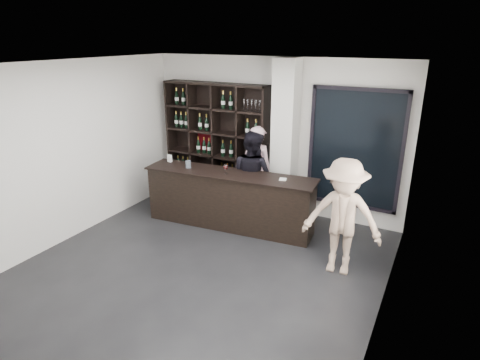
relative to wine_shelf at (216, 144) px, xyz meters
The scene contains 12 objects.
floor 3.06m from the wine_shelf, 65.85° to the right, with size 5.00×5.50×0.01m, color black.
wine_shelf is the anchor object (origin of this frame).
structural_column 1.52m from the wine_shelf, ahead, with size 0.40×0.40×2.90m, color silver.
glass_panel 2.71m from the wine_shelf, ahead, with size 1.60×0.08×2.10m.
tasting_counter 1.45m from the wine_shelf, 49.37° to the right, with size 3.06×0.64×1.01m.
taster_pink 1.07m from the wine_shelf, ahead, with size 0.62×0.41×1.70m, color #FFCFDB.
taster_black 1.22m from the wine_shelf, 25.64° to the right, with size 0.81×0.63×1.67m, color black.
customer 3.33m from the wine_shelf, 27.18° to the right, with size 1.10×0.63×1.70m, color gray.
wine_glass 1.31m from the wine_shelf, 52.00° to the right, with size 0.08×0.08×0.19m, color white, non-canonical shape.
spit_cup 1.06m from the wine_shelf, 87.79° to the right, with size 0.10×0.10×0.13m, color #9FAEBF.
napkin_stack 1.99m from the wine_shelf, 25.67° to the right, with size 0.11×0.11×0.02m, color white.
card_stand 1.04m from the wine_shelf, 117.46° to the right, with size 0.09×0.04×0.13m, color white.
Camera 1 is at (2.90, -4.11, 3.23)m, focal length 30.00 mm.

